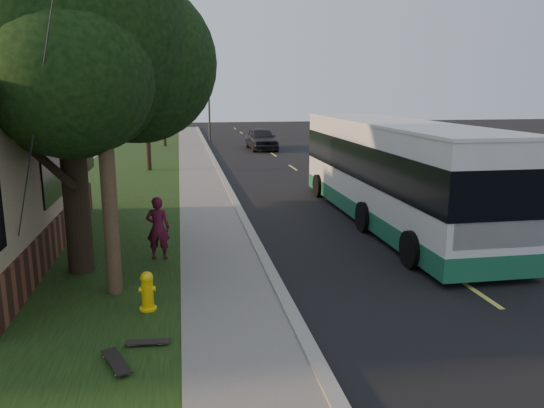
{
  "coord_description": "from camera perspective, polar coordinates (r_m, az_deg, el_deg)",
  "views": [
    {
      "loc": [
        -1.9,
        -9.49,
        4.07
      ],
      "look_at": [
        0.13,
        2.26,
        1.5
      ],
      "focal_mm": 35.0,
      "sensor_mm": 36.0,
      "label": 1
    }
  ],
  "objects": [
    {
      "name": "ground",
      "position": [
        10.5,
        1.41,
        -10.65
      ],
      "size": [
        120.0,
        120.0,
        0.0
      ],
      "primitive_type": "plane",
      "color": "black",
      "rests_on": "ground"
    },
    {
      "name": "road",
      "position": [
        20.76,
        6.88,
        0.78
      ],
      "size": [
        8.0,
        80.0,
        0.01
      ],
      "primitive_type": "cube",
      "color": "black",
      "rests_on": "ground"
    },
    {
      "name": "curb",
      "position": [
        19.99,
        -4.17,
        0.55
      ],
      "size": [
        0.25,
        80.0,
        0.12
      ],
      "primitive_type": "cube",
      "color": "gray",
      "rests_on": "ground"
    },
    {
      "name": "sidewalk",
      "position": [
        19.92,
        -7.04,
        0.4
      ],
      "size": [
        2.0,
        80.0,
        0.08
      ],
      "primitive_type": "cube",
      "color": "slate",
      "rests_on": "ground"
    },
    {
      "name": "grass_verge",
      "position": [
        20.07,
        -17.06,
        0.02
      ],
      "size": [
        5.0,
        80.0,
        0.07
      ],
      "primitive_type": "cube",
      "color": "black",
      "rests_on": "ground"
    },
    {
      "name": "fire_hydrant",
      "position": [
        10.19,
        -13.26,
        -9.1
      ],
      "size": [
        0.32,
        0.32,
        0.74
      ],
      "color": "yellow",
      "rests_on": "grass_verge"
    },
    {
      "name": "utility_pole",
      "position": [
        10.59,
        -18.03,
        14.63
      ],
      "size": [
        2.86,
        3.21,
        9.07
      ],
      "color": "#473321",
      "rests_on": "ground"
    },
    {
      "name": "leafy_tree",
      "position": [
        12.4,
        -21.24,
        16.45
      ],
      "size": [
        6.3,
        6.0,
        7.8
      ],
      "color": "black",
      "rests_on": "grass_verge"
    },
    {
      "name": "bare_tree_near",
      "position": [
        27.6,
        -13.26,
        7.85
      ],
      "size": [
        1.38,
        1.21,
        4.31
      ],
      "color": "black",
      "rests_on": "grass_verge"
    },
    {
      "name": "bare_tree_far",
      "position": [
        39.56,
        -11.55,
        8.92
      ],
      "size": [
        1.38,
        1.21,
        4.03
      ],
      "color": "black",
      "rests_on": "grass_verge"
    },
    {
      "name": "traffic_signal",
      "position": [
        43.56,
        -6.8,
        10.88
      ],
      "size": [
        0.18,
        0.22,
        5.5
      ],
      "color": "#2D2D30",
      "rests_on": "ground"
    },
    {
      "name": "transit_bus",
      "position": [
        16.77,
        12.85,
        3.65
      ],
      "size": [
        2.68,
        11.62,
        3.15
      ],
      "color": "silver",
      "rests_on": "ground"
    },
    {
      "name": "skateboarder",
      "position": [
        12.98,
        -12.17,
        -2.54
      ],
      "size": [
        0.61,
        0.45,
        1.53
      ],
      "primitive_type": "imported",
      "rotation": [
        0.0,
        0.0,
        2.99
      ],
      "color": "#521025",
      "rests_on": "grass_verge"
    },
    {
      "name": "skateboard_main",
      "position": [
        8.5,
        -16.42,
        -15.96
      ],
      "size": [
        0.54,
        0.91,
        0.08
      ],
      "color": "black",
      "rests_on": "grass_verge"
    },
    {
      "name": "skateboard_spare",
      "position": [
        8.98,
        -13.25,
        -14.27
      ],
      "size": [
        0.72,
        0.23,
        0.07
      ],
      "color": "black",
      "rests_on": "grass_verge"
    },
    {
      "name": "dumpster",
      "position": [
        18.79,
        -26.89,
        0.73
      ],
      "size": [
        2.04,
        1.87,
        1.46
      ],
      "color": "black",
      "rests_on": "building_lot"
    },
    {
      "name": "distant_car",
      "position": [
        37.08,
        -1.16,
        7.04
      ],
      "size": [
        1.95,
        4.55,
        1.53
      ],
      "primitive_type": "imported",
      "rotation": [
        0.0,
        0.0,
        0.03
      ],
      "color": "black",
      "rests_on": "ground"
    }
  ]
}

